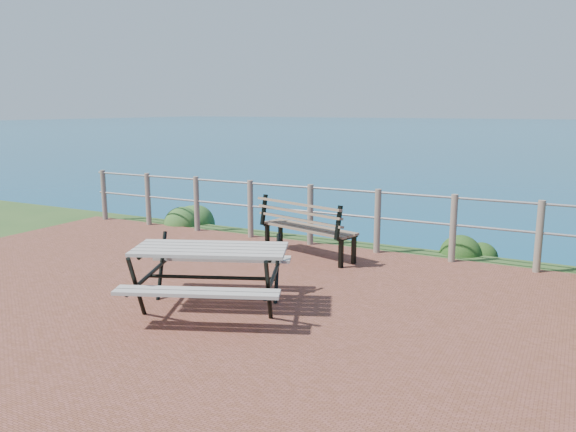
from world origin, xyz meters
TOP-DOWN VIEW (x-y plane):
  - ground at (0.00, 0.00)m, footprint 10.00×7.00m
  - ocean at (0.00, 200.00)m, footprint 1200.00×1200.00m
  - safety_railing at (0.00, 3.35)m, footprint 9.40×0.10m
  - picnic_table at (0.31, 0.09)m, footprint 1.81×1.36m
  - park_bench at (0.31, 2.64)m, footprint 1.65×0.82m
  - shrub_lip_west at (-3.01, 3.99)m, footprint 0.81×0.81m
  - shrub_lip_east at (2.44, 4.15)m, footprint 0.68×0.68m

SIDE VIEW (x-z plane):
  - ground at x=0.00m, z-range -0.06..0.06m
  - ocean at x=0.00m, z-range 0.00..0.00m
  - shrub_lip_west at x=-3.01m, z-range -0.28..0.28m
  - shrub_lip_east at x=2.44m, z-range -0.19..0.19m
  - picnic_table at x=0.31m, z-range 0.10..0.81m
  - safety_railing at x=0.00m, z-range 0.07..1.07m
  - park_bench at x=0.31m, z-range 0.14..1.05m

